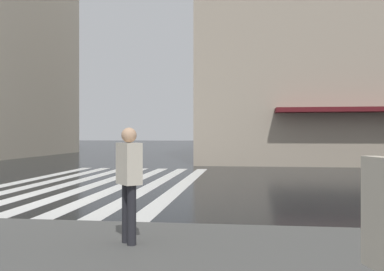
# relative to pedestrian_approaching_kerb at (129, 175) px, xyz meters

# --- Properties ---
(ground_plane) EXTENTS (220.00, 220.00, 0.00)m
(ground_plane) POSITION_rel_pedestrian_approaching_kerb_xyz_m (4.50, 3.64, -1.14)
(ground_plane) COLOR black
(zebra_crossing) EXTENTS (13.00, 6.50, 0.01)m
(zebra_crossing) POSITION_rel_pedestrian_approaching_kerb_xyz_m (8.50, 3.46, -1.13)
(zebra_crossing) COLOR silver
(zebra_crossing) RESTS_ON ground_plane
(pedestrian_approaching_kerb) EXTENTS (0.46, 0.44, 1.68)m
(pedestrian_approaching_kerb) POSITION_rel_pedestrian_approaching_kerb_xyz_m (0.00, 0.00, 0.00)
(pedestrian_approaching_kerb) COLOR beige
(pedestrian_approaching_kerb) RESTS_ON sidewalk_pavement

